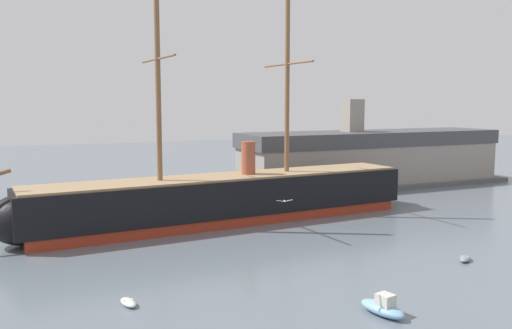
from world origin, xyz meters
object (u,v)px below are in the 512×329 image
at_px(motorboat_distant_centre, 197,201).
at_px(motorboat_near_centre, 383,307).
at_px(tall_ship, 227,198).
at_px(dinghy_mid_left, 128,302).
at_px(seagull_in_flight, 284,201).
at_px(dinghy_mid_right, 465,259).
at_px(dockside_warehouse_right, 372,158).

bearing_deg(motorboat_distant_centre, motorboat_near_centre, -91.16).
distance_m(tall_ship, dinghy_mid_left, 30.27).
relative_size(dinghy_mid_left, seagull_in_flight, 1.87).
distance_m(dinghy_mid_right, dockside_warehouse_right, 49.68).
bearing_deg(dinghy_mid_left, seagull_in_flight, -32.84).
bearing_deg(tall_ship, dinghy_mid_left, -126.42).
bearing_deg(dinghy_mid_left, motorboat_near_centre, -29.81).
bearing_deg(dockside_warehouse_right, motorboat_distant_centre, -172.58).
height_order(motorboat_near_centre, dockside_warehouse_right, dockside_warehouse_right).
distance_m(tall_ship, dinghy_mid_right, 30.70).
bearing_deg(seagull_in_flight, tall_ship, 76.27).
height_order(dinghy_mid_right, dockside_warehouse_right, dockside_warehouse_right).
xyz_separation_m(tall_ship, motorboat_distant_centre, (0.18, 13.34, -2.63)).
bearing_deg(motorboat_near_centre, dinghy_mid_right, 25.31).
bearing_deg(motorboat_distant_centre, dinghy_mid_right, -69.06).
distance_m(motorboat_near_centre, dinghy_mid_left, 19.72).
relative_size(tall_ship, dinghy_mid_left, 27.45).
relative_size(motorboat_near_centre, dockside_warehouse_right, 0.07).
xyz_separation_m(dinghy_mid_right, seagull_in_flight, (-22.93, -4.51, 8.45)).
height_order(dinghy_mid_right, motorboat_distant_centre, motorboat_distant_centre).
bearing_deg(dockside_warehouse_right, tall_ship, -153.83).
bearing_deg(tall_ship, dockside_warehouse_right, 26.17).
distance_m(motorboat_distant_centre, seagull_in_flight, 45.64).
bearing_deg(seagull_in_flight, dockside_warehouse_right, 47.82).
bearing_deg(dinghy_mid_left, dockside_warehouse_right, 37.72).
bearing_deg(motorboat_near_centre, tall_ship, 88.69).
bearing_deg(tall_ship, motorboat_distant_centre, 89.25).
relative_size(dinghy_mid_right, motorboat_distant_centre, 0.53).
xyz_separation_m(dockside_warehouse_right, seagull_in_flight, (-44.43, -49.03, 3.48)).
xyz_separation_m(dinghy_mid_left, motorboat_distant_centre, (18.06, 37.58, 0.38)).
bearing_deg(motorboat_near_centre, seagull_in_flight, 155.18).
xyz_separation_m(dinghy_mid_left, dockside_warehouse_right, (54.76, 42.36, 4.98)).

